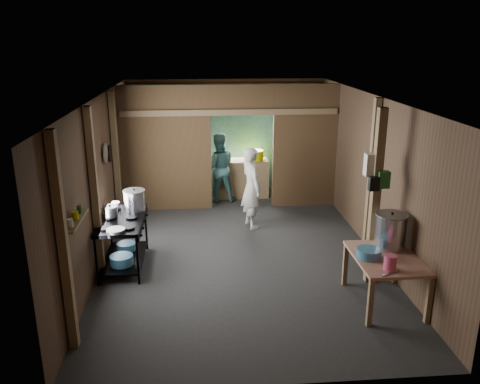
{
  "coord_description": "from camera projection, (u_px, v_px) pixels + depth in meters",
  "views": [
    {
      "loc": [
        -0.65,
        -7.77,
        3.52
      ],
      "look_at": [
        0.0,
        -0.2,
        1.1
      ],
      "focal_mm": 36.72,
      "sensor_mm": 36.0,
      "label": 1
    }
  ],
  "objects": [
    {
      "name": "floor",
      "position": [
        239.0,
        249.0,
        8.49
      ],
      "size": [
        4.5,
        7.0,
        0.0
      ],
      "primitive_type": "cube",
      "color": "#252525",
      "rests_on": "ground"
    },
    {
      "name": "ceiling",
      "position": [
        239.0,
        97.0,
        7.7
      ],
      "size": [
        4.5,
        7.0,
        0.0
      ],
      "primitive_type": "cube",
      "color": "black",
      "rests_on": "ground"
    },
    {
      "name": "wall_back",
      "position": [
        227.0,
        136.0,
        11.42
      ],
      "size": [
        4.5,
        0.0,
        2.6
      ],
      "primitive_type": "cube",
      "color": "#483825",
      "rests_on": "ground"
    },
    {
      "name": "wall_front",
      "position": [
        269.0,
        275.0,
        4.77
      ],
      "size": [
        4.5,
        0.0,
        2.6
      ],
      "primitive_type": "cube",
      "color": "#483825",
      "rests_on": "ground"
    },
    {
      "name": "wall_left",
      "position": [
        100.0,
        180.0,
        7.92
      ],
      "size": [
        0.0,
        7.0,
        2.6
      ],
      "primitive_type": "cube",
      "color": "#483825",
      "rests_on": "ground"
    },
    {
      "name": "wall_right",
      "position": [
        372.0,
        174.0,
        8.28
      ],
      "size": [
        0.0,
        7.0,
        2.6
      ],
      "primitive_type": "cube",
      "color": "#483825",
      "rests_on": "ground"
    },
    {
      "name": "partition_left",
      "position": [
        166.0,
        149.0,
        10.08
      ],
      "size": [
        1.85,
        0.1,
        2.6
      ],
      "primitive_type": "cube",
      "color": "brown",
      "rests_on": "floor"
    },
    {
      "name": "partition_right",
      "position": [
        305.0,
        147.0,
        10.31
      ],
      "size": [
        1.35,
        0.1,
        2.6
      ],
      "primitive_type": "cube",
      "color": "brown",
      "rests_on": "floor"
    },
    {
      "name": "partition_header",
      "position": [
        242.0,
        99.0,
        9.9
      ],
      "size": [
        1.3,
        0.1,
        0.6
      ],
      "primitive_type": "cube",
      "color": "brown",
      "rests_on": "wall_back"
    },
    {
      "name": "turquoise_panel",
      "position": [
        227.0,
        139.0,
        11.38
      ],
      "size": [
        4.4,
        0.06,
        2.5
      ],
      "primitive_type": "cube",
      "color": "#6AC4BF",
      "rests_on": "wall_back"
    },
    {
      "name": "back_counter",
      "position": [
        241.0,
        178.0,
        11.19
      ],
      "size": [
        1.2,
        0.5,
        0.85
      ],
      "primitive_type": "cube",
      "color": "#7E694A",
      "rests_on": "floor"
    },
    {
      "name": "wall_clock",
      "position": [
        238.0,
        111.0,
        11.16
      ],
      "size": [
        0.2,
        0.03,
        0.2
      ],
      "primitive_type": "cylinder",
      "rotation": [
        1.57,
        0.0,
        0.0
      ],
      "color": "silver",
      "rests_on": "wall_back"
    },
    {
      "name": "post_left_a",
      "position": [
        63.0,
        245.0,
        5.45
      ],
      "size": [
        0.1,
        0.12,
        2.6
      ],
      "primitive_type": "cube",
      "color": "#7E694A",
      "rests_on": "floor"
    },
    {
      "name": "post_left_b",
      "position": [
        95.0,
        195.0,
        7.16
      ],
      "size": [
        0.1,
        0.12,
        2.6
      ],
      "primitive_type": "cube",
      "color": "#7E694A",
      "rests_on": "floor"
    },
    {
      "name": "post_left_c",
      "position": [
        116.0,
        162.0,
        9.06
      ],
      "size": [
        0.1,
        0.12,
        2.6
      ],
      "primitive_type": "cube",
      "color": "#7E694A",
      "rests_on": "floor"
    },
    {
      "name": "post_right",
      "position": [
        372.0,
        177.0,
        8.08
      ],
      "size": [
        0.1,
        0.12,
        2.6
      ],
      "primitive_type": "cube",
      "color": "#7E694A",
      "rests_on": "floor"
    },
    {
      "name": "post_free",
      "position": [
        375.0,
        199.0,
        7.01
      ],
      "size": [
        0.12,
        0.12,
        2.6
      ],
      "primitive_type": "cube",
      "color": "#7E694A",
      "rests_on": "floor"
    },
    {
      "name": "cross_beam",
      "position": [
        230.0,
        112.0,
        9.91
      ],
      "size": [
        4.4,
        0.12,
        0.12
      ],
      "primitive_type": "cube",
      "color": "#7E694A",
      "rests_on": "wall_left"
    },
    {
      "name": "pan_lid_big",
      "position": [
        105.0,
        153.0,
        8.19
      ],
      "size": [
        0.03,
        0.34,
        0.34
      ],
      "primitive_type": "cylinder",
      "rotation": [
        0.0,
        1.57,
        0.0
      ],
      "color": "slate",
      "rests_on": "wall_left"
    },
    {
      "name": "pan_lid_small",
      "position": [
        110.0,
        154.0,
        8.6
      ],
      "size": [
        0.03,
        0.3,
        0.3
      ],
      "primitive_type": "cylinder",
      "rotation": [
        0.0,
        1.57,
        0.0
      ],
      "color": "black",
      "rests_on": "wall_left"
    },
    {
      "name": "wall_shelf",
      "position": [
        76.0,
        221.0,
        5.9
      ],
      "size": [
        0.14,
        0.8,
        0.03
      ],
      "primitive_type": "cube",
      "color": "#7E694A",
      "rests_on": "wall_left"
    },
    {
      "name": "jar_white",
      "position": [
        70.0,
        223.0,
        5.64
      ],
      "size": [
        0.07,
        0.07,
        0.1
      ],
      "primitive_type": "cylinder",
      "color": "silver",
      "rests_on": "wall_shelf"
    },
    {
      "name": "jar_yellow",
      "position": [
        75.0,
        215.0,
        5.88
      ],
      "size": [
        0.08,
        0.08,
        0.1
      ],
      "primitive_type": "cylinder",
      "color": "#B8C300",
      "rests_on": "wall_shelf"
    },
    {
      "name": "jar_green",
      "position": [
        79.0,
        209.0,
        6.09
      ],
      "size": [
        0.06,
        0.06,
        0.1
      ],
      "primitive_type": "cylinder",
      "color": "#205E24",
      "rests_on": "wall_shelf"
    },
    {
      "name": "bag_white",
      "position": [
        373.0,
        165.0,
        6.94
      ],
      "size": [
        0.22,
        0.15,
        0.32
      ],
      "primitive_type": "cube",
      "color": "silver",
      "rests_on": "post_free"
    },
    {
      "name": "bag_green",
      "position": [
        383.0,
        180.0,
        6.87
      ],
      "size": [
        0.16,
        0.12,
        0.24
      ],
      "primitive_type": "cube",
      "color": "#205E24",
      "rests_on": "post_free"
    },
    {
      "name": "bag_black",
      "position": [
        374.0,
        184.0,
        6.86
      ],
      "size": [
        0.14,
        0.1,
        0.2
      ],
      "primitive_type": "cube",
      "color": "black",
      "rests_on": "post_free"
    },
    {
      "name": "gas_range",
      "position": [
        123.0,
        243.0,
        7.74
      ],
      "size": [
        0.71,
        1.38,
        0.81
      ],
      "primitive_type": null,
      "color": "black",
      "rests_on": "floor"
    },
    {
      "name": "prep_table",
      "position": [
        384.0,
        280.0,
        6.69
      ],
      "size": [
        0.85,
        1.17,
        0.69
      ],
      "primitive_type": null,
      "color": "tan",
      "rests_on": "floor"
    },
    {
      "name": "stove_pot_large",
      "position": [
        135.0,
        201.0,
        7.95
      ],
      "size": [
        0.39,
        0.39,
        0.36
      ],
      "primitive_type": null,
      "rotation": [
        0.0,
        0.0,
        0.1
      ],
      "color": "#B4B4C1",
      "rests_on": "gas_range"
    },
    {
      "name": "stove_pot_med",
      "position": [
        110.0,
        213.0,
        7.63
      ],
      "size": [
        0.3,
        0.3,
        0.21
      ],
      "primitive_type": null,
      "rotation": [
        0.0,
        0.0,
        0.33
      ],
      "color": "#B4B4C1",
      "rests_on": "gas_range"
    },
    {
      "name": "stove_saucepan",
      "position": [
        115.0,
        205.0,
        8.05
      ],
      "size": [
        0.22,
        0.22,
        0.11
      ],
      "primitive_type": "cylinder",
      "rotation": [
        0.0,
        0.0,
        -0.39
      ],
      "color": "#B4B4C1",
      "rests_on": "gas_range"
    },
    {
      "name": "frying_pan",
      "position": [
        116.0,
        230.0,
        7.1
      ],
      "size": [
        0.38,
        0.54,
        0.07
      ],
      "primitive_type": null,
      "rotation": [
        0.0,
        0.0,
        0.24
      ],
      "color": "slate",
      "rests_on": "gas_range"
    },
    {
      "name": "blue_tub_front",
      "position": [
        122.0,
        260.0,
        7.54
      ],
      "size": [
        0.36,
        0.36,
        0.15
      ],
      "primitive_type": "cylinder",
      "color": "teal",
      "rests_on": "gas_range"
    },
    {
      "name": "blue_tub_back",
      "position": [
        126.0,
        247.0,
        8.06
      ],
      "size": [
        0.3,
        0.3,
        0.12
      ],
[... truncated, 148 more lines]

